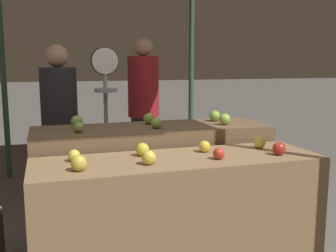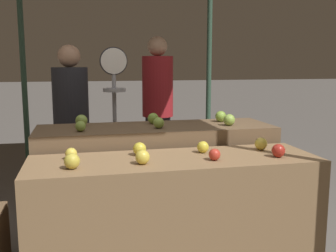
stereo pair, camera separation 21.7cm
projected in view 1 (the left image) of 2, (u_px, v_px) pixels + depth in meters
display_counter_front at (179, 225)px, 2.45m from camera, size 1.76×0.55×0.86m
display_counter_back at (153, 188)px, 3.01m from camera, size 1.76×0.55×0.97m
apple_front_0 at (79, 163)px, 2.09m from camera, size 0.09×0.09×0.09m
apple_front_1 at (149, 158)px, 2.22m from camera, size 0.08×0.08×0.08m
apple_front_2 at (219, 154)px, 2.35m from camera, size 0.07×0.07×0.07m
apple_front_3 at (279, 149)px, 2.45m from camera, size 0.08×0.08×0.08m
apple_front_4 at (74, 155)px, 2.30m from camera, size 0.07×0.07×0.07m
apple_front_5 at (143, 149)px, 2.43m from camera, size 0.08×0.08×0.08m
apple_front_6 at (205, 146)px, 2.53m from camera, size 0.08×0.08×0.08m
apple_front_7 at (260, 142)px, 2.65m from camera, size 0.08×0.08×0.08m
apple_back_0 at (79, 127)px, 2.66m from camera, size 0.07×0.07×0.07m
apple_back_1 at (157, 123)px, 2.83m from camera, size 0.08×0.08×0.08m
apple_back_2 at (225, 119)px, 3.00m from camera, size 0.09×0.09×0.09m
apple_back_3 at (77, 122)px, 2.87m from camera, size 0.09×0.09×0.09m
apple_back_4 at (149, 119)px, 3.03m from camera, size 0.09×0.09×0.09m
apple_back_5 at (215, 116)px, 3.19m from camera, size 0.09×0.09×0.09m
produce_scale at (106, 99)px, 3.45m from camera, size 0.24×0.20×1.57m
person_vendor_at_scale at (60, 118)px, 3.68m from camera, size 0.45×0.45×1.60m
person_customer_left at (143, 100)px, 4.63m from camera, size 0.37×0.37×1.74m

